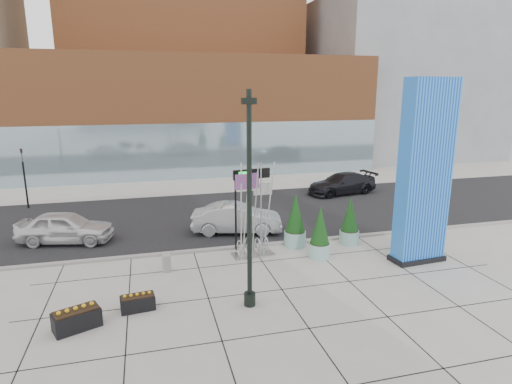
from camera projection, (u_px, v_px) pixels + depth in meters
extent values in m
plane|color=#9E9991|center=(252.00, 282.00, 18.04)|extent=(160.00, 160.00, 0.00)
cube|color=black|center=(214.00, 216.00, 27.45)|extent=(80.00, 12.00, 0.02)
cube|color=gray|center=(233.00, 247.00, 21.79)|extent=(80.00, 0.30, 0.12)
cube|color=#A2592F|center=(195.00, 114.00, 42.40)|extent=(34.00, 10.00, 11.00)
cube|color=#8CA5B2|center=(203.00, 151.00, 38.59)|extent=(34.00, 0.60, 5.00)
cube|color=slate|center=(394.00, 80.00, 52.42)|extent=(20.00, 18.00, 18.00)
cube|color=#0B35A8|center=(424.00, 173.00, 19.35)|extent=(2.41, 1.13, 8.44)
cube|color=black|center=(416.00, 258.00, 20.31)|extent=(2.61, 1.33, 0.23)
cylinder|color=black|center=(249.00, 204.00, 15.18)|extent=(0.18, 0.18, 7.93)
cylinder|color=black|center=(250.00, 299.00, 16.05)|extent=(0.44, 0.44, 0.50)
cube|color=black|center=(249.00, 101.00, 14.34)|extent=(0.50, 0.22, 0.22)
cube|color=silver|center=(253.00, 254.00, 21.00)|extent=(2.15, 1.25, 0.06)
cylinder|color=silver|center=(240.00, 211.00, 20.13)|extent=(0.07, 0.07, 4.63)
cylinder|color=silver|center=(246.00, 209.00, 20.52)|extent=(0.07, 0.07, 4.63)
cylinder|color=silver|center=(255.00, 210.00, 20.40)|extent=(0.07, 0.07, 4.63)
cylinder|color=silver|center=(262.00, 208.00, 20.76)|extent=(0.07, 0.07, 4.63)
cylinder|color=silver|center=(269.00, 210.00, 20.43)|extent=(0.07, 0.07, 4.63)
torus|color=silver|center=(239.00, 248.00, 20.64)|extent=(0.16, 0.85, 0.84)
torus|color=silver|center=(248.00, 246.00, 20.93)|extent=(0.16, 0.85, 0.84)
torus|color=silver|center=(258.00, 246.00, 20.87)|extent=(0.16, 0.85, 0.84)
torus|color=silver|center=(266.00, 244.00, 21.16)|extent=(0.16, 0.85, 0.84)
cube|color=red|center=(247.00, 181.00, 20.07)|extent=(1.19, 0.29, 0.74)
cube|color=silver|center=(263.00, 189.00, 20.47)|extent=(0.93, 0.06, 0.56)
cylinder|color=gray|center=(167.00, 263.00, 19.00)|extent=(0.40, 0.40, 0.77)
cylinder|color=black|center=(236.00, 211.00, 21.18)|extent=(0.10, 0.10, 4.04)
cube|color=black|center=(253.00, 175.00, 20.96)|extent=(1.92, 0.48, 0.48)
cube|color=#19D833|center=(245.00, 175.00, 20.77)|extent=(0.67, 0.13, 0.34)
cylinder|color=#86B4AB|center=(349.00, 237.00, 22.46)|extent=(1.01, 1.01, 0.71)
cylinder|color=black|center=(349.00, 231.00, 22.38)|extent=(0.93, 0.93, 0.06)
cone|color=black|center=(350.00, 214.00, 22.17)|extent=(0.91, 0.91, 1.82)
cylinder|color=#86B4AB|center=(295.00, 239.00, 22.12)|extent=(1.12, 1.12, 0.78)
cylinder|color=black|center=(295.00, 231.00, 22.03)|extent=(1.03, 1.03, 0.07)
cone|color=black|center=(295.00, 213.00, 21.80)|extent=(1.01, 1.01, 2.02)
cylinder|color=#86B4AB|center=(319.00, 250.00, 20.59)|extent=(1.03, 1.03, 0.72)
cylinder|color=black|center=(320.00, 243.00, 20.50)|extent=(0.94, 0.94, 0.06)
cone|color=black|center=(320.00, 225.00, 20.29)|extent=(0.92, 0.92, 1.85)
cube|color=black|center=(77.00, 320.00, 14.46)|extent=(1.68, 1.28, 0.64)
cube|color=black|center=(76.00, 311.00, 14.38)|extent=(1.53, 1.14, 0.06)
cube|color=black|center=(138.00, 303.00, 15.72)|extent=(1.29, 0.75, 0.52)
cube|color=black|center=(137.00, 296.00, 15.65)|extent=(1.19, 0.65, 0.05)
imported|color=silver|center=(65.00, 227.00, 22.50)|extent=(5.17, 3.00, 1.65)
imported|color=#B0B3B8|center=(237.00, 219.00, 24.06)|extent=(5.29, 2.89, 1.65)
imported|color=black|center=(342.00, 184.00, 33.06)|extent=(5.82, 3.15, 1.60)
cylinder|color=black|center=(26.00, 185.00, 28.83)|extent=(0.12, 0.12, 3.20)
imported|color=black|center=(22.00, 155.00, 28.35)|extent=(0.15, 0.18, 0.90)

